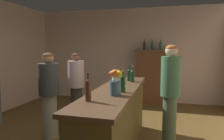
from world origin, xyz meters
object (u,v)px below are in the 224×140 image
(display_bottle_left, at_px, (144,45))
(display_bottle_midleft, at_px, (152,45))
(wine_bottle_pinot, at_px, (123,83))
(bartender, at_px, (170,91))
(bar_counter, at_px, (116,122))
(flower_arrangement, at_px, (115,82))
(wine_bottle_merlot, at_px, (132,75))
(display_bottle_center, at_px, (161,45))
(wine_bottle_syrah, at_px, (88,89))
(display_cabinet, at_px, (152,76))
(wine_glass_front, at_px, (113,77))
(patron_by_cabinet, at_px, (76,85))
(wine_glass_mid, at_px, (114,80))
(wine_bottle_chardonnay, at_px, (129,74))
(patron_near_entrance, at_px, (49,92))
(cheese_plate, at_px, (120,86))

(display_bottle_left, distance_m, display_bottle_midleft, 0.23)
(wine_bottle_pinot, xyz_separation_m, bartender, (0.65, 0.66, -0.22))
(bar_counter, bearing_deg, flower_arrangement, -77.83)
(display_bottle_left, bearing_deg, bar_counter, -91.57)
(wine_bottle_merlot, relative_size, display_bottle_center, 1.00)
(wine_bottle_syrah, bearing_deg, display_cabinet, 83.17)
(wine_bottle_pinot, height_order, display_bottle_left, display_bottle_left)
(wine_glass_front, relative_size, patron_by_cabinet, 0.10)
(patron_by_cabinet, bearing_deg, wine_glass_mid, 22.61)
(wine_glass_front, distance_m, patron_by_cabinet, 1.23)
(wine_bottle_chardonnay, relative_size, wine_bottle_syrah, 0.90)
(display_cabinet, relative_size, display_bottle_left, 5.09)
(wine_bottle_chardonnay, distance_m, display_bottle_midleft, 2.40)
(wine_bottle_syrah, bearing_deg, flower_arrangement, 57.97)
(display_bottle_midleft, bearing_deg, display_cabinet, 0.00)
(patron_near_entrance, bearing_deg, display_bottle_center, 57.67)
(display_cabinet, bearing_deg, display_bottle_center, -0.00)
(wine_bottle_pinot, height_order, flower_arrangement, flower_arrangement)
(wine_glass_mid, relative_size, display_bottle_midleft, 0.44)
(display_bottle_center, bearing_deg, flower_arrangement, -97.45)
(wine_glass_front, height_order, patron_near_entrance, patron_near_entrance)
(cheese_plate, bearing_deg, wine_bottle_pinot, -72.83)
(wine_glass_front, xyz_separation_m, display_bottle_left, (0.27, 2.61, 0.58))
(cheese_plate, distance_m, patron_by_cabinet, 1.55)
(flower_arrangement, xyz_separation_m, bartender, (0.71, 0.86, -0.26))
(wine_bottle_chardonnay, height_order, wine_bottle_pinot, wine_bottle_pinot)
(wine_glass_mid, height_order, patron_near_entrance, patron_near_entrance)
(wine_bottle_chardonnay, relative_size, cheese_plate, 1.63)
(wine_glass_mid, height_order, display_bottle_midleft, display_bottle_midleft)
(display_bottle_midleft, bearing_deg, display_bottle_left, -180.00)
(display_bottle_center, relative_size, patron_near_entrance, 0.19)
(wine_bottle_merlot, xyz_separation_m, display_bottle_center, (0.41, 2.45, 0.56))
(display_cabinet, xyz_separation_m, wine_bottle_chardonnay, (-0.27, -2.32, 0.33))
(display_bottle_left, xyz_separation_m, display_bottle_center, (0.46, 0.00, 0.00))
(wine_bottle_merlot, relative_size, patron_near_entrance, 0.19)
(bar_counter, xyz_separation_m, wine_bottle_pinot, (0.14, -0.20, 0.64))
(wine_bottle_syrah, xyz_separation_m, cheese_plate, (0.16, 0.97, -0.14))
(wine_bottle_chardonnay, distance_m, wine_bottle_syrah, 1.58)
(wine_glass_front, bearing_deg, display_cabinet, 78.93)
(display_bottle_left, distance_m, patron_near_entrance, 3.27)
(wine_bottle_chardonnay, xyz_separation_m, display_bottle_midleft, (0.26, 2.32, 0.56))
(wine_bottle_syrah, relative_size, display_bottle_midleft, 1.10)
(wine_bottle_syrah, xyz_separation_m, patron_near_entrance, (-1.18, 1.06, -0.32))
(wine_bottle_merlot, bearing_deg, patron_near_entrance, -165.43)
(wine_bottle_pinot, xyz_separation_m, wine_bottle_merlot, (-0.01, 0.87, -0.01))
(wine_bottle_pinot, relative_size, bartender, 0.18)
(wine_bottle_syrah, height_order, bartender, bartender)
(display_bottle_midleft, distance_m, display_bottle_center, 0.23)
(wine_glass_mid, xyz_separation_m, cheese_plate, (0.12, -0.04, -0.09))
(bar_counter, distance_m, patron_by_cabinet, 1.68)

